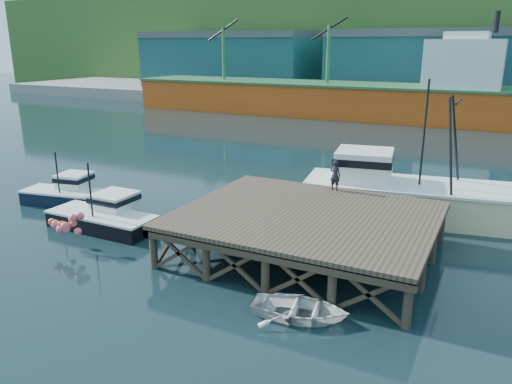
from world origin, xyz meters
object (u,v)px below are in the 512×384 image
Objects in this scene: dinghy at (300,309)px; boat_black at (105,215)px; trawler at (404,189)px; boat_navy at (68,193)px; dockworker at (335,175)px.

boat_black is at bearing 62.97° from dinghy.
boat_black is 0.50× the size of trawler.
dinghy is (-1.18, -13.62, -1.29)m from trawler.
trawler is (19.91, 7.15, 0.96)m from boat_navy.
dockworker is at bearing -142.36° from trawler.
trawler is 13.74m from dinghy.
boat_navy is 0.47× the size of trawler.
boat_navy is 19.82m from dinghy.
trawler reaches higher than dockworker.
trawler reaches higher than boat_navy.
dinghy is 10.72m from dockworker.
boat_black reaches higher than dinghy.
trawler is at bearing 33.36° from boat_black.
dockworker is at bearing 28.44° from boat_black.
dinghy is at bearing -103.99° from trawler.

